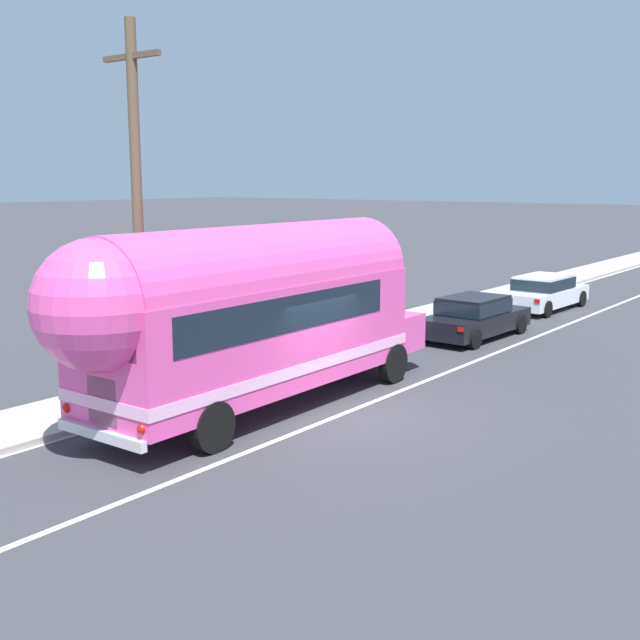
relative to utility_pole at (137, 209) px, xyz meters
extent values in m
plane|color=#38383D|center=(4.26, 1.82, -4.42)|extent=(300.00, 300.00, 0.00)
cube|color=silver|center=(4.26, 13.82, -4.42)|extent=(0.14, 80.00, 0.01)
cube|color=silver|center=(0.81, 13.82, -4.42)|extent=(0.12, 80.00, 0.01)
cube|color=#ADA89E|center=(-0.34, 11.82, -4.35)|extent=(2.30, 90.00, 0.15)
cylinder|color=brown|center=(0.00, 0.00, -0.17)|extent=(0.24, 0.24, 8.50)
cube|color=brown|center=(0.00, 0.00, 3.28)|extent=(1.80, 0.12, 0.12)
cube|color=#EA4C9E|center=(2.54, 1.10, -2.67)|extent=(2.60, 8.51, 2.30)
cylinder|color=#EA4C9E|center=(2.54, 1.10, -1.52)|extent=(2.55, 8.41, 2.45)
sphere|color=#EA4C9E|center=(2.59, -3.09, -1.52)|extent=(2.40, 2.40, 2.40)
cube|color=#EA4C9E|center=(2.49, 5.99, -3.35)|extent=(2.27, 1.33, 0.95)
cube|color=#F4B2D6|center=(2.54, 1.10, -3.32)|extent=(2.64, 8.55, 0.24)
cube|color=black|center=(2.55, 0.80, -2.07)|extent=(2.61, 6.71, 0.76)
cube|color=black|center=(2.59, -3.10, -2.02)|extent=(2.00, 0.10, 0.84)
cube|color=#F4B2D6|center=(2.59, -3.11, -3.27)|extent=(0.80, 0.07, 0.90)
cube|color=silver|center=(2.59, -3.20, -3.87)|extent=(2.34, 0.17, 0.20)
sphere|color=red|center=(1.54, -3.13, -3.57)|extent=(0.20, 0.20, 0.20)
sphere|color=red|center=(3.64, -3.11, -3.57)|extent=(0.20, 0.20, 0.20)
cube|color=black|center=(2.49, 5.39, -2.02)|extent=(2.14, 0.12, 0.96)
cube|color=silver|center=(2.48, 6.68, -3.47)|extent=(0.90, 0.11, 0.56)
cylinder|color=black|center=(1.33, 4.92, -3.92)|extent=(0.27, 1.00, 1.00)
cylinder|color=black|center=(3.67, 4.95, -3.92)|extent=(0.27, 1.00, 1.00)
cylinder|color=black|center=(1.40, -1.55, -3.92)|extent=(0.27, 1.00, 1.00)
cylinder|color=black|center=(3.74, -1.53, -3.92)|extent=(0.27, 1.00, 1.00)
cube|color=black|center=(2.70, 11.43, -3.90)|extent=(1.94, 4.61, 0.60)
cube|color=black|center=(2.70, 11.31, -3.33)|extent=(1.66, 2.25, 0.55)
cube|color=black|center=(2.70, 11.31, -3.36)|extent=(1.72, 2.29, 0.43)
cube|color=red|center=(1.85, 9.18, -3.72)|extent=(0.20, 0.05, 0.14)
cube|color=red|center=(3.39, 9.13, -3.72)|extent=(0.20, 0.05, 0.14)
cylinder|color=black|center=(1.91, 13.04, -4.10)|extent=(0.22, 0.65, 0.64)
cylinder|color=black|center=(3.61, 12.98, -4.10)|extent=(0.22, 0.65, 0.64)
cylinder|color=black|center=(1.80, 9.89, -4.10)|extent=(0.22, 0.65, 0.64)
cylinder|color=black|center=(3.50, 9.83, -4.10)|extent=(0.22, 0.65, 0.64)
cube|color=white|center=(2.33, 18.22, -3.90)|extent=(1.92, 4.85, 0.60)
cube|color=white|center=(2.33, 18.09, -3.33)|extent=(1.65, 2.49, 0.55)
cube|color=black|center=(2.33, 18.09, -3.36)|extent=(1.71, 2.54, 0.43)
cube|color=red|center=(1.49, 15.84, -3.72)|extent=(0.20, 0.05, 0.14)
cube|color=red|center=(3.02, 15.79, -3.72)|extent=(0.20, 0.05, 0.14)
cylinder|color=black|center=(1.54, 19.94, -4.10)|extent=(0.22, 0.65, 0.64)
cylinder|color=black|center=(3.23, 19.89, -4.10)|extent=(0.22, 0.65, 0.64)
cylinder|color=black|center=(1.43, 16.55, -4.10)|extent=(0.22, 0.65, 0.64)
cylinder|color=black|center=(3.13, 16.50, -4.10)|extent=(0.22, 0.65, 0.64)
camera|label=1|loc=(14.03, -11.63, 0.67)|focal=44.38mm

